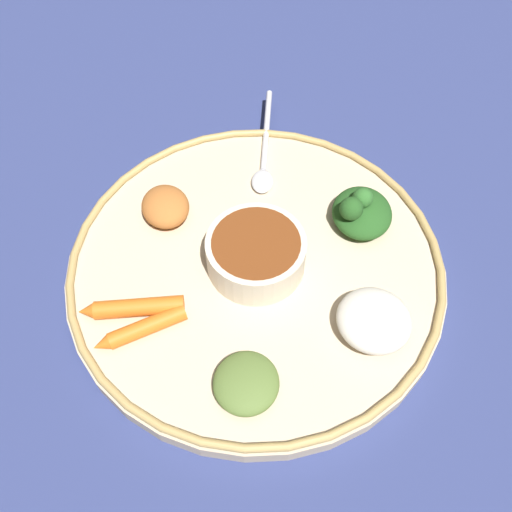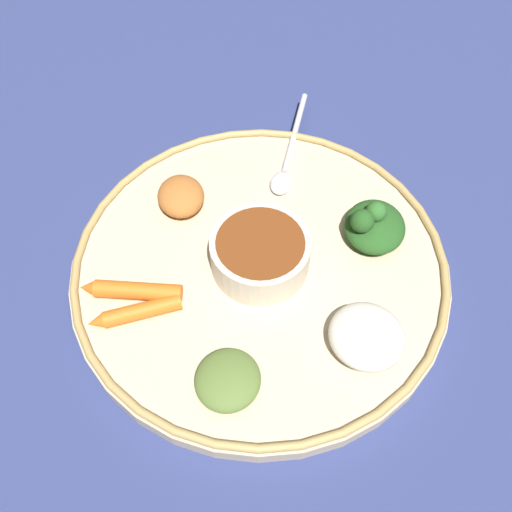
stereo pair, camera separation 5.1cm
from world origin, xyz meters
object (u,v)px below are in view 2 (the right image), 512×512
object	(u,v)px
carrot_outer	(132,312)
center_bowl	(256,253)
spoon	(284,158)
greens_pile	(370,225)
carrot_near_spoon	(128,291)

from	to	relation	value
carrot_outer	center_bowl	bearing A→B (deg)	-152.42
spoon	carrot_outer	distance (m)	0.25
center_bowl	carrot_outer	xyz separation A→B (m)	(0.12, 0.06, -0.01)
greens_pile	carrot_near_spoon	bearing A→B (deg)	17.40
carrot_near_spoon	center_bowl	bearing A→B (deg)	-163.05
spoon	carrot_outer	world-z (taller)	carrot_outer
center_bowl	carrot_outer	distance (m)	0.13
spoon	carrot_near_spoon	distance (m)	0.24
carrot_near_spoon	spoon	bearing A→B (deg)	-130.47
center_bowl	spoon	bearing A→B (deg)	-102.04
center_bowl	spoon	distance (m)	0.15
center_bowl	carrot_near_spoon	distance (m)	0.13
center_bowl	carrot_outer	world-z (taller)	center_bowl
center_bowl	carrot_near_spoon	bearing A→B (deg)	16.95
center_bowl	spoon	world-z (taller)	center_bowl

